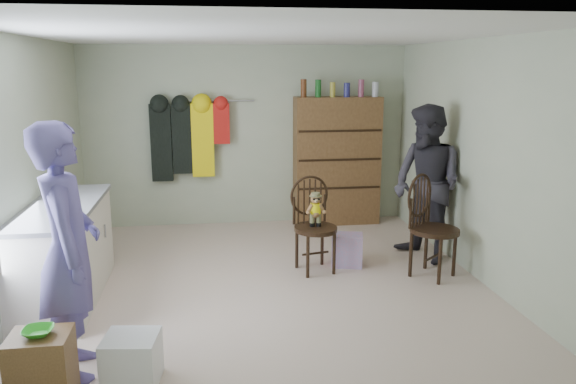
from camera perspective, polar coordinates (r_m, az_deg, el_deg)
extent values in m
plane|color=beige|center=(5.84, -2.18, -9.64)|extent=(5.00, 5.00, 0.00)
plane|color=#B5BC9E|center=(7.95, -4.17, 5.67)|extent=(4.50, 0.00, 4.50)
plane|color=#B5BC9E|center=(5.72, -25.34, 1.71)|extent=(0.00, 5.00, 5.00)
plane|color=#B5BC9E|center=(6.14, 19.13, 2.91)|extent=(0.00, 5.00, 5.00)
plane|color=white|center=(5.41, -2.41, 15.67)|extent=(5.00, 5.00, 0.00)
cube|color=silver|center=(5.83, -21.77, -5.91)|extent=(0.60, 1.80, 0.90)
cube|color=slate|center=(5.70, -22.15, -1.42)|extent=(0.64, 1.86, 0.04)
cylinder|color=#99999E|center=(5.31, -19.68, -6.49)|extent=(0.02, 0.02, 0.14)
cylinder|color=#99999E|center=(6.16, -18.08, -3.77)|extent=(0.02, 0.02, 0.14)
cube|color=brown|center=(4.14, -23.68, -16.54)|extent=(0.38, 0.33, 0.54)
imported|color=green|center=(4.01, -24.06, -12.82)|extent=(0.19, 0.19, 0.05)
cube|color=white|center=(4.31, -15.57, -16.08)|extent=(0.42, 0.40, 0.36)
cylinder|color=black|center=(6.12, 2.82, -3.75)|extent=(0.55, 0.55, 0.05)
cylinder|color=black|center=(6.01, 2.02, -6.62)|extent=(0.04, 0.04, 0.46)
cylinder|color=black|center=(6.13, 4.71, -6.27)|extent=(0.04, 0.04, 0.46)
cylinder|color=black|center=(6.29, 0.90, -5.72)|extent=(0.04, 0.04, 0.46)
cylinder|color=black|center=(6.40, 3.48, -5.41)|extent=(0.04, 0.04, 0.46)
torus|color=black|center=(6.20, 2.18, -0.36)|extent=(0.45, 0.13, 0.45)
cylinder|color=black|center=(6.16, 0.61, -1.91)|extent=(0.03, 0.03, 0.31)
cylinder|color=black|center=(6.30, 3.76, -1.61)|extent=(0.03, 0.03, 0.31)
cylinder|color=#F7ED0C|center=(6.08, 2.81, -1.69)|extent=(0.12, 0.12, 0.11)
cylinder|color=#475128|center=(6.11, 2.80, -2.71)|extent=(0.07, 0.07, 0.17)
sphere|color=#9E7042|center=(6.06, 2.82, -0.71)|extent=(0.11, 0.11, 0.11)
cylinder|color=#475128|center=(6.05, 2.82, -0.24)|extent=(0.09, 0.09, 0.04)
cube|color=black|center=(6.01, 2.91, -0.74)|extent=(0.08, 0.01, 0.02)
cylinder|color=black|center=(6.16, 14.66, -3.80)|extent=(0.69, 0.69, 0.05)
cylinder|color=black|center=(6.03, 15.16, -6.87)|extent=(0.04, 0.04, 0.49)
cylinder|color=black|center=(6.31, 16.54, -6.08)|extent=(0.04, 0.04, 0.49)
cylinder|color=black|center=(6.18, 12.37, -6.24)|extent=(0.04, 0.04, 0.49)
cylinder|color=black|center=(6.45, 13.84, -5.50)|extent=(0.04, 0.04, 0.49)
torus|color=black|center=(6.16, 13.24, -0.33)|extent=(0.39, 0.33, 0.48)
cylinder|color=black|center=(6.02, 12.33, -2.17)|extent=(0.03, 0.03, 0.33)
cylinder|color=black|center=(6.36, 14.12, -1.48)|extent=(0.03, 0.03, 0.33)
cube|color=pink|center=(6.42, 6.02, -5.88)|extent=(0.40, 0.34, 0.36)
imported|color=#60549B|center=(4.31, -21.41, -5.61)|extent=(0.56, 0.75, 1.86)
imported|color=#2D2B33|center=(6.58, 13.94, 0.78)|extent=(0.96, 1.07, 1.80)
cube|color=brown|center=(7.99, 4.97, 3.16)|extent=(1.20, 0.38, 1.80)
cube|color=black|center=(7.87, 5.23, 0.42)|extent=(1.16, 0.02, 0.03)
cube|color=black|center=(7.80, 5.29, 3.29)|extent=(1.16, 0.02, 0.03)
cube|color=black|center=(7.74, 5.35, 6.21)|extent=(1.16, 0.02, 0.03)
cylinder|color=#592D14|center=(7.69, 1.59, 10.49)|extent=(0.08, 0.08, 0.24)
cylinder|color=#19591E|center=(7.73, 3.08, 10.46)|extent=(0.08, 0.08, 0.24)
cylinder|color=#A59933|center=(7.77, 4.55, 10.32)|extent=(0.07, 0.07, 0.20)
cylinder|color=navy|center=(7.81, 6.00, 10.27)|extent=(0.08, 0.08, 0.19)
cylinder|color=#8C3F59|center=(7.86, 7.44, 10.41)|extent=(0.08, 0.08, 0.24)
cylinder|color=#B2B2B7|center=(7.92, 8.86, 10.26)|extent=(0.09, 0.09, 0.20)
cylinder|color=#99999E|center=(7.83, -7.15, 9.17)|extent=(1.00, 0.02, 0.02)
cube|color=black|center=(7.84, -12.76, 4.89)|extent=(0.28, 0.10, 1.05)
cube|color=black|center=(7.82, -10.72, 5.33)|extent=(0.26, 0.10, 0.95)
cube|color=yellow|center=(7.82, -8.65, 5.22)|extent=(0.30, 0.10, 1.00)
cube|color=red|center=(7.79, -6.79, 6.92)|extent=(0.22, 0.10, 0.55)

